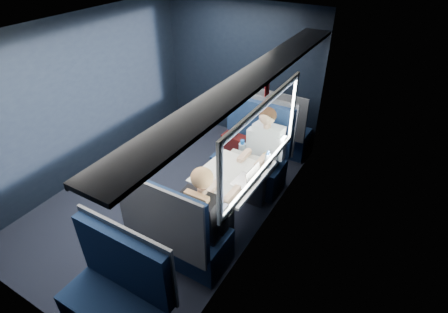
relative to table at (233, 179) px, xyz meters
The scene contains 13 objects.
ground 1.23m from the table, behind, with size 2.80×4.20×0.01m, color black.
room_shell 1.30m from the table, behind, with size 3.00×4.40×2.40m.
table is the anchor object (origin of this frame).
seat_bay_near 0.93m from the table, 102.69° to the left, with size 1.04×0.62×1.26m.
seat_bay_far 0.93m from the table, 101.78° to the right, with size 1.04×0.62×1.26m.
seat_row_front 1.82m from the table, 95.80° to the left, with size 1.04×0.51×1.16m.
seat_row_back 1.82m from the table, 95.80° to the right, with size 1.04×0.51×1.16m.
man 0.70m from the table, 84.48° to the left, with size 0.53×0.56×1.32m.
woman 0.71m from the table, 84.55° to the right, with size 0.53×0.56×1.32m.
papers 0.14m from the table, behind, with size 0.56×0.81×0.01m, color white.
laptop 0.27m from the table, 14.52° to the right, with size 0.24×0.31×0.23m.
bottle_small 0.47m from the table, 48.34° to the left, with size 0.07×0.07×0.24m.
cup 0.51m from the table, 56.21° to the left, with size 0.07×0.07×0.10m, color white.
Camera 1 is at (2.62, -2.93, 3.23)m, focal length 28.00 mm.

